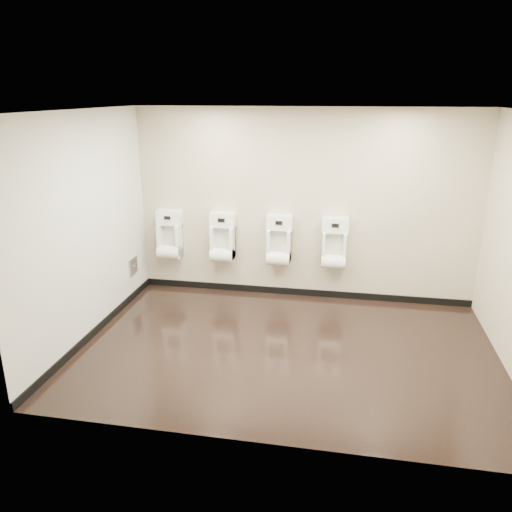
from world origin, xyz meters
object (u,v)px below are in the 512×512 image
Objects in this scene: urinal_0 at (170,238)px; access_panel at (133,266)px; urinal_1 at (223,241)px; urinal_3 at (334,247)px; urinal_2 at (279,244)px.

access_panel is at bearing -136.64° from urinal_0.
urinal_1 and urinal_3 have the same top height.
urinal_0 is 2.52m from urinal_3.
urinal_0 is 1.00× the size of urinal_2.
urinal_2 is 0.81m from urinal_3.
urinal_3 reaches higher than access_panel.
urinal_0 is at bearing 180.00° from urinal_1.
urinal_3 is at bearing 0.00° from urinal_0.
urinal_0 and urinal_2 have the same top height.
access_panel is 0.34× the size of urinal_1.
urinal_0 is at bearing 180.00° from urinal_3.
access_panel is 0.34× the size of urinal_0.
urinal_1 is (1.29, 0.42, 0.34)m from access_panel.
urinal_3 is at bearing 8.08° from access_panel.
urinal_1 is at bearing 180.00° from urinal_3.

